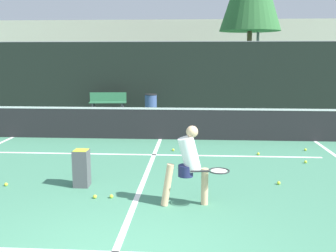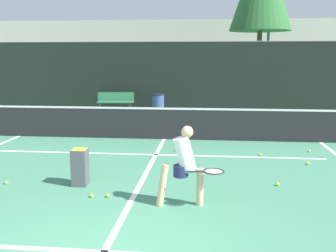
{
  "view_description": "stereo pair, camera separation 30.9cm",
  "coord_description": "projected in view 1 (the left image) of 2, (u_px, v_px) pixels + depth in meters",
  "views": [
    {
      "loc": [
        0.96,
        -4.12,
        2.44
      ],
      "look_at": [
        0.43,
        4.21,
        0.95
      ],
      "focal_mm": 42.0,
      "sensor_mm": 36.0,
      "label": 1
    },
    {
      "loc": [
        1.27,
        -4.09,
        2.44
      ],
      "look_at": [
        0.43,
        4.21,
        0.95
      ],
      "focal_mm": 42.0,
      "sensor_mm": 36.0,
      "label": 2
    }
  ],
  "objects": [
    {
      "name": "tennis_ball_scattered_7",
      "position": [
        258.0,
        154.0,
        9.81
      ],
      "size": [
        0.07,
        0.07,
        0.07
      ],
      "primitive_type": "sphere",
      "color": "#D1E033",
      "rests_on": "ground"
    },
    {
      "name": "court_center_mark",
      "position": [
        147.0,
        173.0,
        8.3
      ],
      "size": [
        0.1,
        6.87,
        0.01
      ],
      "primitive_type": "cube",
      "color": "white",
      "rests_on": "ground"
    },
    {
      "name": "tennis_ball_scattered_2",
      "position": [
        279.0,
        183.0,
        7.56
      ],
      "size": [
        0.07,
        0.07,
        0.07
      ],
      "primitive_type": "sphere",
      "color": "#D1E033",
      "rests_on": "ground"
    },
    {
      "name": "tennis_ball_scattered_0",
      "position": [
        6.0,
        184.0,
        7.47
      ],
      "size": [
        0.07,
        0.07,
        0.07
      ],
      "primitive_type": "sphere",
      "color": "#D1E033",
      "rests_on": "ground"
    },
    {
      "name": "fence_back",
      "position": [
        172.0,
        76.0,
        17.6
      ],
      "size": [
        24.0,
        0.06,
        3.08
      ],
      "color": "black",
      "rests_on": "ground"
    },
    {
      "name": "court_service_line",
      "position": [
        154.0,
        155.0,
        9.83
      ],
      "size": [
        8.25,
        0.1,
        0.01
      ],
      "primitive_type": "cube",
      "color": "white",
      "rests_on": "ground"
    },
    {
      "name": "tennis_ball_scattered_1",
      "position": [
        111.0,
        196.0,
        6.84
      ],
      "size": [
        0.07,
        0.07,
        0.07
      ],
      "primitive_type": "sphere",
      "color": "#D1E033",
      "rests_on": "ground"
    },
    {
      "name": "tennis_ball_scattered_10",
      "position": [
        181.0,
        167.0,
        8.65
      ],
      "size": [
        0.07,
        0.07,
        0.07
      ],
      "primitive_type": "sphere",
      "color": "#D1E033",
      "rests_on": "ground"
    },
    {
      "name": "tennis_ball_scattered_8",
      "position": [
        306.0,
        162.0,
        9.06
      ],
      "size": [
        0.07,
        0.07,
        0.07
      ],
      "primitive_type": "sphere",
      "color": "#D1E033",
      "rests_on": "ground"
    },
    {
      "name": "parked_car",
      "position": [
        173.0,
        89.0,
        21.62
      ],
      "size": [
        1.62,
        3.95,
        1.47
      ],
      "color": "silver",
      "rests_on": "ground"
    },
    {
      "name": "tennis_ball_scattered_9",
      "position": [
        95.0,
        197.0,
        6.82
      ],
      "size": [
        0.07,
        0.07,
        0.07
      ],
      "primitive_type": "sphere",
      "color": "#D1E033",
      "rests_on": "ground"
    },
    {
      "name": "courtside_bench",
      "position": [
        108.0,
        102.0,
        17.2
      ],
      "size": [
        1.63,
        0.52,
        0.86
      ],
      "rotation": [
        0.0,
        0.0,
        0.09
      ],
      "color": "#33724C",
      "rests_on": "ground"
    },
    {
      "name": "player_practicing",
      "position": [
        189.0,
        162.0,
        6.4
      ],
      "size": [
        1.14,
        0.48,
        1.34
      ],
      "rotation": [
        0.0,
        0.0,
        0.14
      ],
      "color": "#DBAD84",
      "rests_on": "ground"
    },
    {
      "name": "building_far",
      "position": [
        181.0,
        55.0,
        30.36
      ],
      "size": [
        36.0,
        2.4,
        5.08
      ],
      "primitive_type": "cube",
      "color": "beige",
      "rests_on": "ground"
    },
    {
      "name": "tennis_ball_scattered_6",
      "position": [
        173.0,
        150.0,
        10.22
      ],
      "size": [
        0.07,
        0.07,
        0.07
      ],
      "primitive_type": "sphere",
      "color": "#D1E033",
      "rests_on": "ground"
    },
    {
      "name": "floodlight_mast",
      "position": [
        259.0,
        5.0,
        22.79
      ],
      "size": [
        1.1,
        0.24,
        8.43
      ],
      "color": "slate",
      "rests_on": "ground"
    },
    {
      "name": "trash_bin",
      "position": [
        151.0,
        103.0,
        17.03
      ],
      "size": [
        0.54,
        0.54,
        0.82
      ],
      "color": "#384C7F",
      "rests_on": "ground"
    },
    {
      "name": "ball_hopper",
      "position": [
        82.0,
        167.0,
        7.41
      ],
      "size": [
        0.28,
        0.28,
        0.71
      ],
      "color": "#4C4C51",
      "rests_on": "ground"
    },
    {
      "name": "tennis_ball_scattered_5",
      "position": [
        81.0,
        150.0,
        10.16
      ],
      "size": [
        0.07,
        0.07,
        0.07
      ],
      "primitive_type": "sphere",
      "color": "#D1E033",
      "rests_on": "ground"
    },
    {
      "name": "tennis_ball_scattered_3",
      "position": [
        305.0,
        150.0,
        10.24
      ],
      "size": [
        0.07,
        0.07,
        0.07
      ],
      "primitive_type": "sphere",
      "color": "#D1E033",
      "rests_on": "ground"
    },
    {
      "name": "net",
      "position": [
        160.0,
        122.0,
        11.59
      ],
      "size": [
        11.09,
        0.09,
        1.07
      ],
      "color": "slate",
      "rests_on": "ground"
    }
  ]
}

